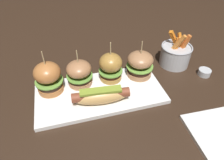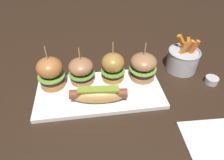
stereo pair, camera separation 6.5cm
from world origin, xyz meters
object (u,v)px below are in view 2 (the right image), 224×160
(slider_center_left, at_px, (81,70))
(fries_bucket, at_px, (183,59))
(platter_main, at_px, (100,92))
(slider_far_left, at_px, (51,72))
(hot_dog, at_px, (99,95))
(sauce_ramekin, at_px, (212,80))
(slider_center_right, at_px, (113,67))
(side_plate, at_px, (221,148))
(slider_far_right, at_px, (143,66))

(slider_center_left, bearing_deg, fries_bucket, 5.30)
(platter_main, height_order, slider_center_left, slider_center_left)
(slider_far_left, distance_m, fries_bucket, 0.48)
(hot_dog, relative_size, sauce_ramekin, 3.94)
(slider_center_left, distance_m, fries_bucket, 0.38)
(slider_far_left, xyz_separation_m, slider_center_right, (0.21, 0.01, -0.00))
(platter_main, bearing_deg, slider_center_right, 47.57)
(slider_far_left, bearing_deg, side_plate, -34.21)
(platter_main, bearing_deg, slider_center_left, 132.68)
(fries_bucket, distance_m, side_plate, 0.35)
(slider_far_left, height_order, slider_center_right, slider_far_left)
(slider_far_right, distance_m, sauce_ramekin, 0.25)
(slider_center_right, relative_size, side_plate, 0.83)
(slider_center_left, bearing_deg, hot_dog, -65.73)
(slider_far_right, distance_m, fries_bucket, 0.17)
(slider_far_left, relative_size, slider_center_right, 1.04)
(slider_far_right, bearing_deg, side_plate, -66.32)
(slider_center_left, height_order, fries_bucket, slider_center_left)
(slider_far_left, xyz_separation_m, sauce_ramekin, (0.55, -0.05, -0.06))
(slider_far_left, height_order, slider_center_left, slider_far_left)
(slider_far_left, xyz_separation_m, fries_bucket, (0.48, 0.04, -0.02))
(slider_center_left, xyz_separation_m, slider_far_right, (0.21, -0.01, 0.00))
(platter_main, bearing_deg, sauce_ramekin, -0.07)
(platter_main, bearing_deg, fries_bucket, 16.34)
(platter_main, height_order, hot_dog, hot_dog)
(slider_center_left, relative_size, slider_center_right, 0.91)
(slider_far_left, xyz_separation_m, slider_far_right, (0.31, -0.00, -0.01))
(sauce_ramekin, bearing_deg, hot_dog, -173.36)
(slider_center_left, bearing_deg, side_plate, -42.06)
(hot_dog, relative_size, slider_far_left, 1.19)
(platter_main, distance_m, slider_center_left, 0.10)
(sauce_ramekin, bearing_deg, side_plate, -113.72)
(slider_far_left, xyz_separation_m, slider_center_left, (0.10, 0.01, -0.01))
(fries_bucket, bearing_deg, slider_center_left, -174.70)
(platter_main, relative_size, slider_center_right, 2.89)
(hot_dog, xyz_separation_m, fries_bucket, (0.33, 0.14, 0.00))
(slider_center_right, distance_m, fries_bucket, 0.27)
(slider_far_left, distance_m, slider_center_left, 0.10)
(hot_dog, xyz_separation_m, slider_far_right, (0.16, 0.10, 0.02))
(platter_main, distance_m, hot_dog, 0.06)
(slider_far_left, relative_size, fries_bucket, 1.08)
(platter_main, xyz_separation_m, slider_center_right, (0.05, 0.06, 0.06))
(hot_dog, bearing_deg, slider_center_left, 114.27)
(slider_far_left, bearing_deg, slider_center_left, 5.23)
(fries_bucket, bearing_deg, hot_dog, -156.65)
(slider_far_left, distance_m, slider_center_right, 0.21)
(sauce_ramekin, bearing_deg, slider_center_left, 172.44)
(fries_bucket, relative_size, sauce_ramekin, 3.06)
(slider_center_right, height_order, fries_bucket, slider_center_right)
(hot_dog, bearing_deg, slider_far_right, 30.85)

